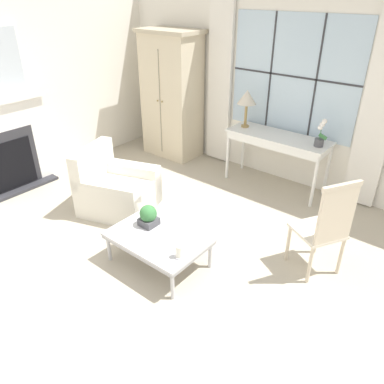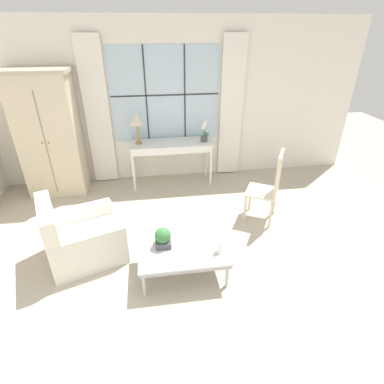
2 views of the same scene
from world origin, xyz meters
TOP-DOWN VIEW (x-y plane):
  - ground_plane at (0.00, 0.00)m, footprint 14.00×14.00m
  - wall_back_windowed at (0.00, 3.02)m, footprint 7.20×0.14m
  - armoire at (-1.97, 2.66)m, footprint 1.01×0.63m
  - console_table at (0.04, 2.68)m, footprint 1.47×0.53m
  - table_lamp at (-0.53, 2.69)m, footprint 0.28×0.28m
  - potted_orchid at (0.64, 2.65)m, footprint 0.16×0.12m
  - armchair_upholstered at (-1.27, 0.75)m, footprint 1.10×1.05m
  - side_chair_wooden at (1.36, 1.22)m, footprint 0.60×0.60m
  - coffee_table at (-0.04, 0.27)m, footprint 1.03×0.70m
  - potted_plant_small at (-0.26, 0.36)m, footprint 0.19×0.19m
  - pillar_candle at (0.36, 0.15)m, footprint 0.10×0.10m

SIDE VIEW (x-z plane):
  - ground_plane at x=0.00m, z-range 0.00..0.00m
  - armchair_upholstered at x=-1.27m, z-range -0.15..0.70m
  - coffee_table at x=-0.04m, z-range 0.14..0.51m
  - pillar_candle at x=0.36m, z-range 0.35..0.50m
  - potted_plant_small at x=-0.26m, z-range 0.36..0.60m
  - side_chair_wooden at x=1.36m, z-range 0.06..1.16m
  - console_table at x=0.04m, z-range 0.32..1.11m
  - potted_orchid at x=0.64m, z-range 0.75..1.13m
  - armoire at x=-1.97m, z-range 0.01..2.08m
  - table_lamp at x=-0.53m, z-range 0.96..1.51m
  - wall_back_windowed at x=0.00m, z-range -0.01..2.79m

